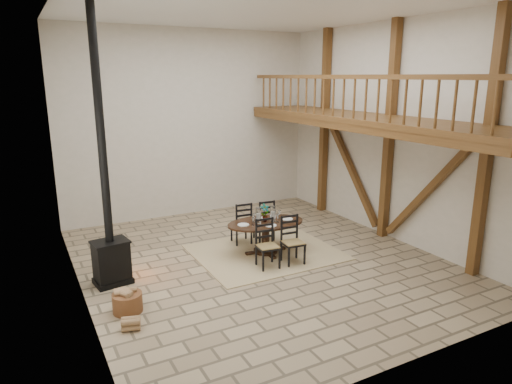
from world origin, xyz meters
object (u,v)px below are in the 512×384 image
wood_stove (109,226)px  log_stack (131,324)px  dining_table (266,235)px  log_basket (127,302)px

wood_stove → log_stack: bearing=-100.7°
dining_table → wood_stove: (-3.26, 0.02, 0.72)m
wood_stove → dining_table: bearing=-8.4°
log_basket → log_stack: log_basket is taller
log_basket → log_stack: size_ratio=1.50×
wood_stove → log_stack: 2.07m
log_stack → dining_table: bearing=27.9°
log_basket → dining_table: bearing=20.0°
dining_table → log_stack: dining_table is taller
log_stack → log_basket: bearing=81.9°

